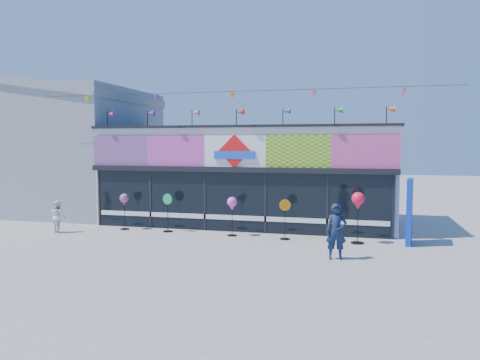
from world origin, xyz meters
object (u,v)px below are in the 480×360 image
(spinner_1, at_px, (168,212))
(spinner_4, at_px, (358,202))
(spinner_0, at_px, (124,201))
(child, at_px, (58,216))
(spinner_2, at_px, (232,205))
(adult_man, at_px, (336,232))
(blue_sign, at_px, (409,211))
(spinner_3, at_px, (285,218))

(spinner_1, height_order, spinner_4, spinner_4)
(spinner_0, distance_m, spinner_1, 1.88)
(spinner_0, relative_size, child, 1.16)
(spinner_2, xyz_separation_m, spinner_4, (4.48, -0.22, 0.26))
(spinner_2, height_order, spinner_4, spinner_4)
(adult_man, distance_m, child, 10.62)
(spinner_4, bearing_deg, spinner_0, 177.37)
(child, bearing_deg, adult_man, -160.59)
(spinner_2, bearing_deg, blue_sign, 1.26)
(spinner_1, bearing_deg, spinner_0, 179.02)
(spinner_2, distance_m, adult_man, 4.70)
(spinner_2, height_order, spinner_3, spinner_2)
(adult_man, bearing_deg, spinner_2, 137.13)
(spinner_0, relative_size, spinner_4, 0.81)
(spinner_1, bearing_deg, spinner_4, -3.06)
(spinner_1, bearing_deg, blue_sign, -0.13)
(blue_sign, height_order, spinner_0, blue_sign)
(child, bearing_deg, spinner_0, -123.09)
(blue_sign, bearing_deg, spinner_3, -167.69)
(spinner_3, height_order, child, spinner_3)
(spinner_4, bearing_deg, blue_sign, 12.02)
(spinner_1, relative_size, adult_man, 0.90)
(spinner_3, bearing_deg, spinner_4, -1.17)
(blue_sign, bearing_deg, spinner_4, -159.88)
(blue_sign, bearing_deg, spinner_0, -172.18)
(spinner_3, bearing_deg, spinner_0, 176.81)
(blue_sign, height_order, spinner_1, blue_sign)
(spinner_3, xyz_separation_m, child, (-8.60, -0.82, -0.14))
(spinner_2, relative_size, spinner_4, 0.82)
(blue_sign, relative_size, spinner_1, 1.51)
(spinner_3, distance_m, adult_man, 3.11)
(spinner_2, xyz_separation_m, adult_man, (3.87, -2.64, -0.33))
(adult_man, bearing_deg, spinner_0, 152.64)
(blue_sign, xyz_separation_m, spinner_1, (-8.77, 0.02, -0.34))
(spinner_1, xyz_separation_m, spinner_4, (7.08, -0.38, 0.63))
(blue_sign, height_order, child, blue_sign)
(spinner_0, height_order, adult_man, adult_man)
(blue_sign, relative_size, spinner_4, 1.26)
(spinner_0, xyz_separation_m, adult_man, (8.32, -2.83, -0.32))
(spinner_0, bearing_deg, child, -151.46)
(blue_sign, relative_size, adult_man, 1.36)
(spinner_2, relative_size, child, 1.17)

